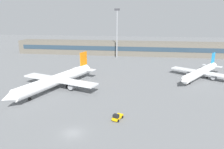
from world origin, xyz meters
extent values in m
plane|color=slate|center=(0.00, 40.00, 0.00)|extent=(400.00, 400.00, 0.00)
cube|color=#5B564C|center=(0.00, 102.70, 4.50)|extent=(141.53, 12.00, 9.00)
cube|color=#263847|center=(0.00, 96.65, 4.95)|extent=(134.45, 0.16, 2.80)
cylinder|color=white|center=(-15.24, 28.81, 3.37)|extent=(15.68, 36.03, 3.88)
cone|color=white|center=(-21.81, 9.77, 3.37)|extent=(4.88, 5.24, 3.69)
cone|color=white|center=(-8.73, 47.65, 3.37)|extent=(3.84, 4.56, 2.72)
cube|color=orange|center=(-9.73, 44.74, 8.12)|extent=(1.82, 4.37, 5.62)
cube|color=silver|center=(-9.63, 45.03, 3.58)|extent=(10.59, 6.04, 0.25)
cube|color=silver|center=(-14.90, 29.77, 3.06)|extent=(30.57, 14.64, 0.51)
cylinder|color=gray|center=(-20.70, 31.77, 1.62)|extent=(3.00, 3.76, 2.04)
cylinder|color=gray|center=(-9.11, 27.77, 1.62)|extent=(3.00, 3.76, 2.04)
cylinder|color=black|center=(-19.44, 16.64, 0.51)|extent=(0.72, 1.10, 1.02)
cylinder|color=black|center=(-17.08, 31.60, 0.51)|extent=(0.72, 1.10, 1.02)
cylinder|color=black|center=(-12.06, 29.87, 0.51)|extent=(0.72, 1.10, 1.02)
cylinder|color=white|center=(39.30, 50.01, 2.84)|extent=(19.88, 27.55, 3.27)
cone|color=white|center=(29.90, 35.92, 2.84)|extent=(4.57, 4.71, 3.10)
cone|color=white|center=(48.60, 63.97, 2.84)|extent=(3.71, 3.98, 2.29)
cube|color=#197FBF|center=(47.16, 61.81, 6.83)|extent=(2.36, 3.32, 4.73)
cube|color=silver|center=(47.31, 62.02, 3.01)|extent=(8.48, 6.77, 0.21)
cube|color=silver|center=(39.78, 50.73, 2.58)|extent=(23.73, 17.73, 0.43)
cylinder|color=gray|center=(35.49, 53.59, 1.37)|extent=(2.96, 3.24, 1.72)
cylinder|color=gray|center=(44.06, 47.87, 1.37)|extent=(2.96, 3.24, 1.72)
cylinder|color=black|center=(33.29, 41.00, 0.43)|extent=(0.76, 0.91, 0.86)
cylinder|color=black|center=(38.39, 52.68, 0.43)|extent=(0.76, 0.91, 0.86)
cylinder|color=black|center=(42.11, 50.20, 0.43)|extent=(0.76, 0.91, 0.86)
cube|color=#F2B20C|center=(9.20, 8.01, 0.65)|extent=(2.66, 3.90, 0.60)
cube|color=black|center=(8.88, 7.16, 1.30)|extent=(1.69, 1.52, 0.90)
cylinder|color=black|center=(8.05, 7.15, 0.35)|extent=(0.48, 0.74, 0.70)
cylinder|color=black|center=(9.51, 6.61, 0.35)|extent=(0.48, 0.74, 0.70)
cylinder|color=black|center=(8.88, 9.40, 0.35)|extent=(0.48, 0.74, 0.70)
cylinder|color=black|center=(10.34, 8.86, 0.35)|extent=(0.48, 0.74, 0.70)
cylinder|color=gray|center=(-1.24, 90.53, 14.28)|extent=(0.70, 0.70, 28.56)
cube|color=#333338|center=(-1.24, 90.53, 29.16)|extent=(3.20, 0.80, 1.20)
camera|label=1|loc=(14.95, -41.34, 25.49)|focal=34.40mm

